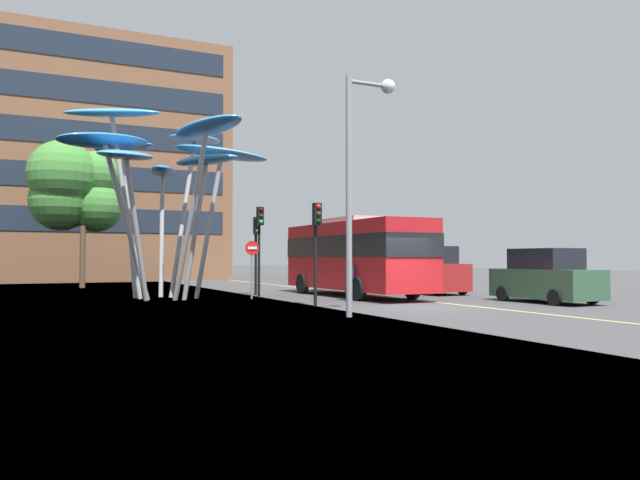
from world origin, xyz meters
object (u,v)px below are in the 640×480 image
object	(u,v)px
traffic_light_kerb_far	(260,232)
car_parked_far	(374,272)
traffic_light_island_mid	(256,239)
no_entry_sign	(252,260)
leaf_sculpture	(162,154)
car_parked_mid	(431,272)
pedestrian	(349,280)
car_parked_near	(546,277)
red_bus	(355,253)
traffic_light_kerb_near	(317,231)
street_lamp	(360,161)

from	to	relation	value
traffic_light_kerb_far	car_parked_far	world-z (taller)	traffic_light_kerb_far
traffic_light_island_mid	no_entry_sign	world-z (taller)	traffic_light_island_mid
leaf_sculpture	car_parked_mid	bearing A→B (deg)	-7.37
pedestrian	traffic_light_kerb_far	bearing A→B (deg)	125.18
no_entry_sign	car_parked_near	bearing A→B (deg)	-36.29
traffic_light_island_mid	red_bus	bearing A→B (deg)	-36.47
traffic_light_island_mid	car_parked_far	world-z (taller)	traffic_light_island_mid
traffic_light_island_mid	car_parked_far	distance (m)	8.75
traffic_light_kerb_near	car_parked_far	xyz separation A→B (m)	(8.35, 10.10, -1.72)
pedestrian	street_lamp	bearing A→B (deg)	-115.54
traffic_light_kerb_far	car_parked_near	world-z (taller)	traffic_light_kerb_far
pedestrian	no_entry_sign	world-z (taller)	no_entry_sign
car_parked_mid	no_entry_sign	bearing A→B (deg)	178.53
red_bus	car_parked_far	distance (m)	7.24
traffic_light_island_mid	traffic_light_kerb_far	bearing A→B (deg)	-104.53
pedestrian	car_parked_mid	bearing A→B (deg)	23.52
red_bus	traffic_light_island_mid	size ratio (longest dim) A/B	2.67
leaf_sculpture	no_entry_sign	bearing A→B (deg)	-21.51
street_lamp	car_parked_far	bearing A→B (deg)	58.05
street_lamp	pedestrian	size ratio (longest dim) A/B	4.26
pedestrian	no_entry_sign	distance (m)	4.29
traffic_light_kerb_far	car_parked_mid	xyz separation A→B (m)	(8.33, -1.07, -1.80)
car_parked_near	car_parked_mid	bearing A→B (deg)	94.56
traffic_light_island_mid	car_parked_near	xyz separation A→B (m)	(8.48, -9.34, -1.65)
car_parked_far	street_lamp	distance (m)	17.08
street_lamp	leaf_sculpture	bearing A→B (deg)	110.37
car_parked_far	no_entry_sign	xyz separation A→B (m)	(-9.11, -5.31, 0.68)
traffic_light_kerb_near	car_parked_near	distance (m)	9.20
leaf_sculpture	car_parked_mid	xyz separation A→B (m)	(12.51, -1.62, -5.03)
red_bus	car_parked_near	xyz separation A→B (m)	(4.77, -6.60, -0.95)
leaf_sculpture	street_lamp	world-z (taller)	leaf_sculpture
traffic_light_kerb_near	no_entry_sign	bearing A→B (deg)	98.94
leaf_sculpture	traffic_light_island_mid	world-z (taller)	leaf_sculpture
street_lamp	no_entry_sign	distance (m)	9.34
leaf_sculpture	traffic_light_island_mid	size ratio (longest dim) A/B	2.63
street_lamp	pedestrian	distance (m)	7.73
leaf_sculpture	traffic_light_island_mid	bearing A→B (deg)	11.88
car_parked_far	no_entry_sign	world-z (taller)	no_entry_sign
car_parked_mid	pedestrian	size ratio (longest dim) A/B	2.31
car_parked_mid	car_parked_near	bearing A→B (deg)	-85.44
traffic_light_kerb_near	car_parked_mid	bearing A→B (deg)	28.99
red_bus	leaf_sculpture	distance (m)	9.43
red_bus	car_parked_near	world-z (taller)	red_bus
leaf_sculpture	traffic_light_island_mid	xyz separation A→B (m)	(4.56, 0.96, -3.47)
traffic_light_kerb_near	leaf_sculpture	bearing A→B (deg)	124.67
traffic_light_kerb_far	pedestrian	distance (m)	4.84
traffic_light_kerb_near	red_bus	bearing A→B (deg)	47.71
traffic_light_kerb_far	no_entry_sign	bearing A→B (deg)	-127.92
traffic_light_kerb_near	street_lamp	bearing A→B (deg)	-96.69
car_parked_near	car_parked_mid	xyz separation A→B (m)	(-0.54, 6.76, 0.08)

